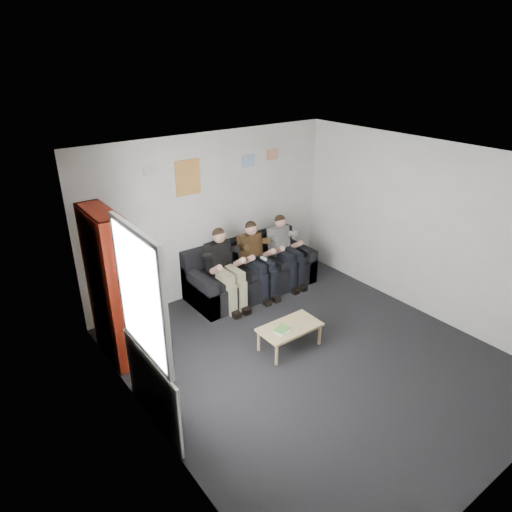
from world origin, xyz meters
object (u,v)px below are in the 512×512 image
(person_right, at_px, (286,251))
(coffee_table, at_px, (290,329))
(bookshelf, at_px, (110,287))
(sofa, at_px, (250,273))
(person_middle, at_px, (257,260))
(person_left, at_px, (226,269))

(person_right, bearing_deg, coffee_table, -132.92)
(bookshelf, distance_m, coffee_table, 2.48)
(sofa, distance_m, person_middle, 0.39)
(bookshelf, relative_size, coffee_table, 2.39)
(sofa, height_order, person_right, person_right)
(coffee_table, xyz_separation_m, person_right, (1.19, 1.51, 0.33))
(sofa, relative_size, bookshelf, 1.07)
(person_middle, xyz_separation_m, person_right, (0.62, 0.00, -0.01))
(sofa, xyz_separation_m, bookshelf, (-2.54, -0.41, 0.73))
(person_right, bearing_deg, bookshelf, 179.07)
(sofa, relative_size, coffee_table, 2.57)
(person_left, bearing_deg, sofa, 11.51)
(sofa, bearing_deg, person_left, -162.19)
(bookshelf, bearing_deg, person_right, 4.01)
(bookshelf, height_order, person_right, bookshelf)
(sofa, bearing_deg, bookshelf, -170.84)
(bookshelf, distance_m, person_middle, 2.58)
(person_middle, bearing_deg, person_right, 1.47)
(sofa, relative_size, person_left, 1.72)
(coffee_table, distance_m, person_middle, 1.64)
(person_left, xyz_separation_m, person_middle, (0.62, 0.00, -0.01))
(person_left, relative_size, person_middle, 1.02)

